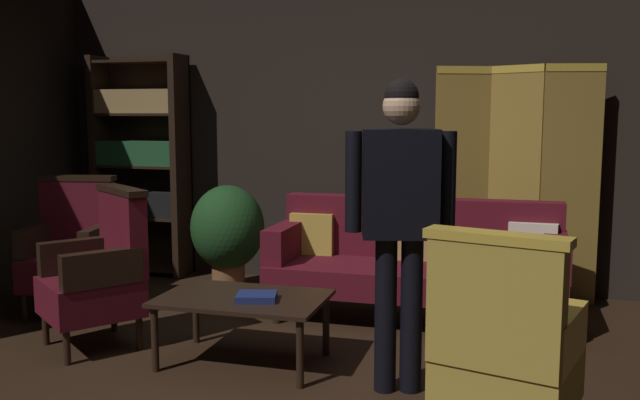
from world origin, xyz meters
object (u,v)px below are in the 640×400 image
object	(u,v)px
velvet_couch	(416,258)
coffee_table	(243,304)
armchair_wing_left	(70,249)
standing_figure	(400,207)
folding_screen	(514,180)
book_navy_cloth	(257,297)
potted_plant	(228,231)
bookshelf	(141,161)
armchair_wing_right	(100,272)
armchair_gilt_accent	(504,351)

from	to	relation	value
velvet_couch	coffee_table	distance (m)	1.51
velvet_couch	armchair_wing_left	size ratio (longest dim) A/B	2.04
armchair_wing_left	standing_figure	world-z (taller)	standing_figure
coffee_table	armchair_wing_left	world-z (taller)	armchair_wing_left
folding_screen	velvet_couch	distance (m)	1.14
book_navy_cloth	potted_plant	bearing A→B (deg)	118.95
bookshelf	book_navy_cloth	world-z (taller)	bookshelf
folding_screen	armchair_wing_right	size ratio (longest dim) A/B	1.83
bookshelf	armchair_wing_left	size ratio (longest dim) A/B	1.97
armchair_gilt_accent	armchair_wing_left	distance (m)	3.52
velvet_couch	bookshelf	bearing A→B (deg)	164.71
bookshelf	armchair_wing_left	world-z (taller)	bookshelf
bookshelf	coffee_table	distance (m)	2.78
bookshelf	standing_figure	distance (m)	3.51
bookshelf	potted_plant	bearing A→B (deg)	-22.27
velvet_couch	potted_plant	world-z (taller)	potted_plant
folding_screen	book_navy_cloth	xyz separation A→B (m)	(-1.44, -2.03, -0.54)
coffee_table	potted_plant	bearing A→B (deg)	116.58
standing_figure	book_navy_cloth	xyz separation A→B (m)	(-0.86, 0.09, -0.58)
bookshelf	book_navy_cloth	distance (m)	2.87
armchair_gilt_accent	potted_plant	bearing A→B (deg)	135.34
coffee_table	book_navy_cloth	world-z (taller)	book_navy_cloth
velvet_couch	book_navy_cloth	distance (m)	1.49
folding_screen	bookshelf	xyz separation A→B (m)	(-3.38, -0.00, 0.09)
folding_screen	standing_figure	xyz separation A→B (m)	(-0.58, -2.12, 0.04)
standing_figure	armchair_gilt_accent	bearing A→B (deg)	-46.66
armchair_gilt_accent	armchair_wing_left	bearing A→B (deg)	156.44
armchair_wing_right	standing_figure	size ratio (longest dim) A/B	0.61
folding_screen	armchair_wing_left	xyz separation A→B (m)	(-3.24, -1.32, -0.50)
bookshelf	armchair_gilt_accent	size ratio (longest dim) A/B	1.97
velvet_couch	armchair_wing_right	distance (m)	2.23
coffee_table	standing_figure	size ratio (longest dim) A/B	0.59
standing_figure	bookshelf	bearing A→B (deg)	142.95
potted_plant	book_navy_cloth	world-z (taller)	potted_plant
velvet_couch	armchair_gilt_accent	bearing A→B (deg)	-71.25
coffee_table	potted_plant	distance (m)	1.72
standing_figure	potted_plant	distance (m)	2.47
velvet_couch	folding_screen	bearing A→B (deg)	47.36
coffee_table	armchair_gilt_accent	xyz separation A→B (m)	(1.55, -0.75, 0.12)
folding_screen	armchair_wing_right	xyz separation A→B (m)	(-2.58, -1.92, -0.50)
standing_figure	armchair_wing_right	bearing A→B (deg)	174.34
armchair_wing_right	standing_figure	distance (m)	2.08
armchair_wing_right	standing_figure	bearing A→B (deg)	-5.66
standing_figure	book_navy_cloth	world-z (taller)	standing_figure
armchair_gilt_accent	standing_figure	world-z (taller)	standing_figure
bookshelf	standing_figure	bearing A→B (deg)	-37.05
armchair_wing_right	standing_figure	xyz separation A→B (m)	(2.00, -0.20, 0.54)
armchair_wing_left	potted_plant	bearing A→B (deg)	43.74
coffee_table	potted_plant	world-z (taller)	potted_plant
folding_screen	armchair_gilt_accent	xyz separation A→B (m)	(-0.01, -2.72, -0.50)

